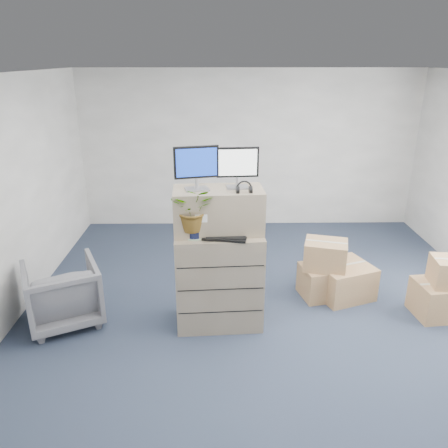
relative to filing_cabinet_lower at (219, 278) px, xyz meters
The scene contains 16 objects.
ground 0.83m from the filing_cabinet_lower, 19.94° to the right, with size 7.00×7.00×0.00m, color #232E40.
wall_back 3.45m from the filing_cabinet_lower, 80.24° to the left, with size 6.00×0.02×2.80m, color #BAB9B1.
filing_cabinet_lower is the anchor object (origin of this frame).
filing_cabinet_upper 0.82m from the filing_cabinet_lower, 93.40° to the left, with size 0.98×0.49×0.49m, color gray.
monitor_left 1.34m from the filing_cabinet_lower, behind, with size 0.47×0.23×0.47m.
monitor_right 1.33m from the filing_cabinet_lower, 23.90° to the left, with size 0.45×0.19×0.45m.
headphones 1.14m from the filing_cabinet_lower, 16.00° to the right, with size 0.17×0.17×0.02m, color black.
keyboard 0.61m from the filing_cabinet_lower, 69.49° to the right, with size 0.47×0.20×0.02m, color black.
mouse 0.71m from the filing_cabinet_lower, 16.64° to the right, with size 0.11×0.07×0.04m, color silver.
water_bottle 0.73m from the filing_cabinet_lower, 32.42° to the left, with size 0.09×0.09×0.31m, color #919399.
phone_dock 0.62m from the filing_cabinet_lower, 91.92° to the left, with size 0.06×0.05×0.13m.
external_drive 0.71m from the filing_cabinet_lower, 19.55° to the left, with size 0.19×0.15×0.06m, color black.
tissue_box 0.75m from the filing_cabinet_lower, 28.32° to the left, with size 0.25×0.13×0.10m, color #3F89D7.
potted_plant 0.89m from the filing_cabinet_lower, 152.48° to the right, with size 0.50×0.54×0.47m.
office_chair 1.84m from the filing_cabinet_lower, behind, with size 0.80×0.75×0.82m, color slate.
cardboard_boxes 1.95m from the filing_cabinet_lower, 12.43° to the left, with size 1.96×1.16×0.78m.
Camera 1 is at (-0.58, -4.27, 2.96)m, focal length 35.00 mm.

